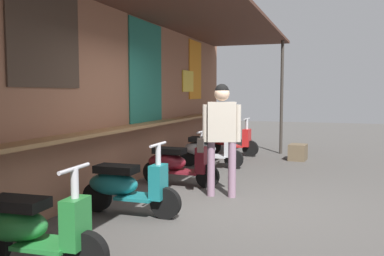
{
  "coord_description": "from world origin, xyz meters",
  "views": [
    {
      "loc": [
        -5.75,
        -1.52,
        1.6
      ],
      "look_at": [
        2.25,
        1.26,
        0.89
      ],
      "focal_mm": 38.89,
      "sensor_mm": 36.0,
      "label": 1
    }
  ],
  "objects": [
    {
      "name": "scooter_maroon",
      "position": [
        0.88,
        1.08,
        0.39
      ],
      "size": [
        0.46,
        1.4,
        0.97
      ],
      "rotation": [
        0.0,
        0.0,
        -1.6
      ],
      "color": "maroon",
      "rests_on": "ground_plane"
    },
    {
      "name": "merchandise_crate",
      "position": [
        4.35,
        -0.68,
        0.19
      ],
      "size": [
        0.52,
        0.43,
        0.38
      ],
      "primitive_type": "cube",
      "rotation": [
        0.0,
        0.0,
        -0.09
      ],
      "color": "brown",
      "rests_on": "ground_plane"
    },
    {
      "name": "ground_plane",
      "position": [
        0.0,
        0.0,
        0.0
      ],
      "size": [
        35.49,
        35.49,
        0.0
      ],
      "primitive_type": "plane",
      "color": "#474442"
    },
    {
      "name": "market_stall_facade",
      "position": [
        0.01,
        1.86,
        1.79
      ],
      "size": [
        12.67,
        2.41,
        3.23
      ],
      "color": "#8C5B44",
      "rests_on": "ground_plane"
    },
    {
      "name": "scooter_red",
      "position": [
        4.6,
        1.08,
        0.39
      ],
      "size": [
        0.5,
        1.4,
        0.97
      ],
      "rotation": [
        0.0,
        0.0,
        -1.65
      ],
      "color": "red",
      "rests_on": "ground_plane"
    },
    {
      "name": "shopper_with_handbag",
      "position": [
        0.37,
        0.14,
        1.07
      ],
      "size": [
        0.41,
        0.67,
        1.74
      ],
      "rotation": [
        0.0,
        0.0,
        3.44
      ],
      "color": "gray",
      "rests_on": "ground_plane"
    },
    {
      "name": "scooter_teal",
      "position": [
        -0.96,
        1.08,
        0.39
      ],
      "size": [
        0.46,
        1.4,
        0.97
      ],
      "rotation": [
        0.0,
        0.0,
        -1.57
      ],
      "color": "#197075",
      "rests_on": "ground_plane"
    },
    {
      "name": "scooter_green",
      "position": [
        -2.77,
        1.08,
        0.39
      ],
      "size": [
        0.48,
        1.4,
        0.97
      ],
      "rotation": [
        0.0,
        0.0,
        -1.51
      ],
      "color": "#237533",
      "rests_on": "ground_plane"
    },
    {
      "name": "scooter_silver",
      "position": [
        2.75,
        1.08,
        0.39
      ],
      "size": [
        0.46,
        1.4,
        0.97
      ],
      "rotation": [
        0.0,
        0.0,
        -1.56
      ],
      "color": "#B2B5BA",
      "rests_on": "ground_plane"
    }
  ]
}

